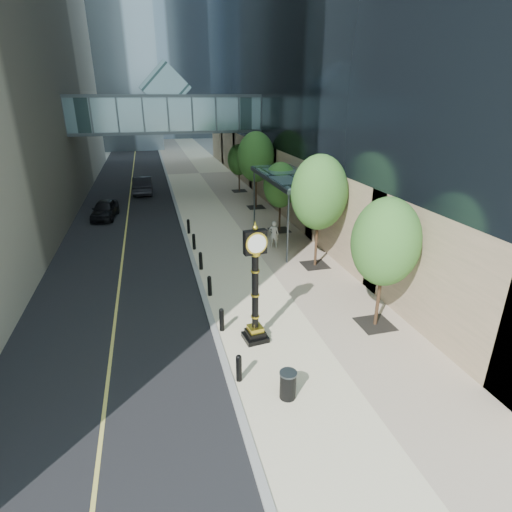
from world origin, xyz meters
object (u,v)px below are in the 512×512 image
(street_clock, at_px, (255,293))
(car_near, at_px, (105,209))
(pedestrian, at_px, (274,234))
(trash_bin, at_px, (288,386))
(car_far, at_px, (143,185))

(street_clock, relative_size, car_near, 1.15)
(pedestrian, bearing_deg, trash_bin, 98.87)
(pedestrian, height_order, car_far, pedestrian)
(street_clock, xyz_separation_m, trash_bin, (0.17, -3.41, -1.60))
(car_near, bearing_deg, car_far, 77.58)
(trash_bin, bearing_deg, car_far, 98.01)
(pedestrian, xyz_separation_m, car_near, (-10.83, 9.72, -0.21))
(car_near, bearing_deg, street_clock, -62.71)
(pedestrian, distance_m, car_far, 19.51)
(street_clock, height_order, car_near, street_clock)
(car_near, bearing_deg, pedestrian, -34.67)
(car_far, bearing_deg, trash_bin, 99.14)
(street_clock, relative_size, trash_bin, 5.24)
(trash_bin, bearing_deg, car_near, 107.64)
(street_clock, height_order, pedestrian, street_clock)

